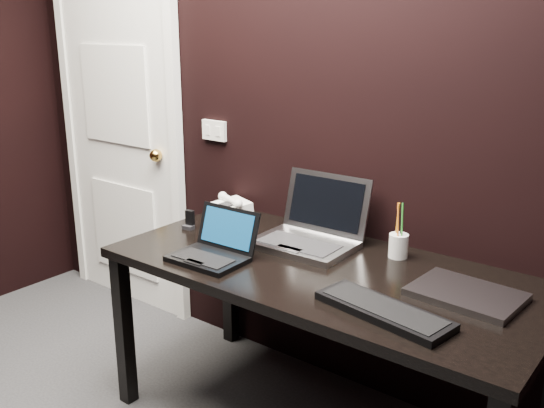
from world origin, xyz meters
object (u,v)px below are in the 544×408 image
Objects in this scene: desk_phone at (232,206)px; mobile_phone at (189,222)px; ext_keyboard at (383,310)px; pen_cup at (398,245)px; desk at (323,285)px; door at (120,131)px; netbook at (213,250)px; silver_laptop at (310,233)px; closed_laptop at (466,294)px.

mobile_phone is (0.00, -0.29, -0.00)m from desk_phone.
pen_cup reaches higher than ext_keyboard.
door is at bearing 167.18° from desk.
silver_laptop is at bearing 60.12° from netbook.
netbook reaches higher than desk.
desk_phone is (-0.34, 0.50, -0.00)m from netbook.
closed_laptop is at bearing 59.92° from ext_keyboard.
mobile_phone is (-0.73, 0.00, 0.11)m from desk.
silver_laptop is at bearing 144.89° from ext_keyboard.
ext_keyboard is at bearing -1.47° from netbook.
silver_laptop is 0.86× the size of ext_keyboard.
desk_phone is 0.94× the size of pen_cup.
desk_phone is at bearing 166.87° from silver_laptop.
closed_laptop is (0.93, 0.27, -0.03)m from netbook.
desk is 7.50× the size of pen_cup.
closed_laptop is at bearing 6.91° from desk.
netbook reaches higher than desk_phone.
mobile_phone is (-1.27, -0.06, 0.02)m from closed_laptop.
netbook is 0.72× the size of silver_laptop.
netbook is at bearing -140.96° from pen_cup.
desk is at bearing 27.22° from netbook.
ext_keyboard is 5.60× the size of mobile_phone.
door is 1.26× the size of desk.
closed_laptop is at bearing -10.31° from desk_phone.
ext_keyboard is at bearing -16.42° from door.
pen_cup is (0.91, -0.03, 0.02)m from desk_phone.
pen_cup is at bearing 55.30° from desk.
ext_keyboard is 1.22m from desk_phone.
silver_laptop is (0.21, 0.37, 0.01)m from netbook.
desk is 0.28m from silver_laptop.
closed_laptop is at bearing 2.76° from mobile_phone.
door is 1.41m from netbook.
netbook is at bearing -31.06° from mobile_phone.
desk_phone is (-0.55, 0.13, -0.02)m from silver_laptop.
door is 1.73m from desk.
desk_phone reaches higher than ext_keyboard.
closed_laptop is 1.27m from mobile_phone.
door is 2.13m from ext_keyboard.
mobile_phone is 0.38× the size of pen_cup.
ext_keyboard is (0.76, -0.02, -0.02)m from netbook.
ext_keyboard is (2.02, -0.60, -0.29)m from door.
mobile_phone reaches higher than ext_keyboard.
pen_cup reaches higher than mobile_phone.
netbook reaches higher than closed_laptop.
silver_laptop is 1.82× the size of pen_cup.
silver_laptop is at bearing -13.13° from desk_phone.
silver_laptop is at bearing 171.90° from closed_laptop.
pen_cup reaches higher than desk_phone.
door is at bearing 175.06° from desk_phone.
door is 0.96m from desk_phone.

